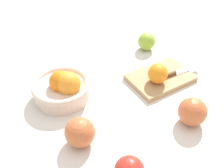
% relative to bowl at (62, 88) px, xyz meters
% --- Properties ---
extents(ground_plane, '(2.40, 2.40, 0.00)m').
position_rel_bowl_xyz_m(ground_plane, '(0.18, -0.15, -0.04)').
color(ground_plane, silver).
extents(bowl, '(0.19, 0.19, 0.11)m').
position_rel_bowl_xyz_m(bowl, '(0.00, 0.00, 0.00)').
color(bowl, beige).
rests_on(bowl, ground_plane).
extents(cutting_board, '(0.24, 0.18, 0.02)m').
position_rel_bowl_xyz_m(cutting_board, '(0.30, -0.15, -0.03)').
color(cutting_board, tan).
rests_on(cutting_board, ground_plane).
extents(orange_on_board, '(0.07, 0.07, 0.07)m').
position_rel_bowl_xyz_m(orange_on_board, '(0.27, -0.16, 0.01)').
color(orange_on_board, orange).
rests_on(orange_on_board, cutting_board).
extents(knife, '(0.15, 0.05, 0.01)m').
position_rel_bowl_xyz_m(knife, '(0.36, -0.18, -0.02)').
color(knife, silver).
rests_on(knife, cutting_board).
extents(apple_front_right, '(0.08, 0.08, 0.08)m').
position_rel_bowl_xyz_m(apple_front_right, '(0.22, -0.34, -0.00)').
color(apple_front_right, '#CC6638').
rests_on(apple_front_right, ground_plane).
extents(apple_front_left_2, '(0.08, 0.08, 0.08)m').
position_rel_bowl_xyz_m(apple_front_left_2, '(-0.07, -0.18, -0.00)').
color(apple_front_left_2, '#CC6638').
rests_on(apple_front_left_2, ground_plane).
extents(apple_back_right, '(0.07, 0.07, 0.07)m').
position_rel_bowl_xyz_m(apple_back_right, '(0.42, 0.02, -0.01)').
color(apple_back_right, '#8EB738').
rests_on(apple_back_right, ground_plane).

